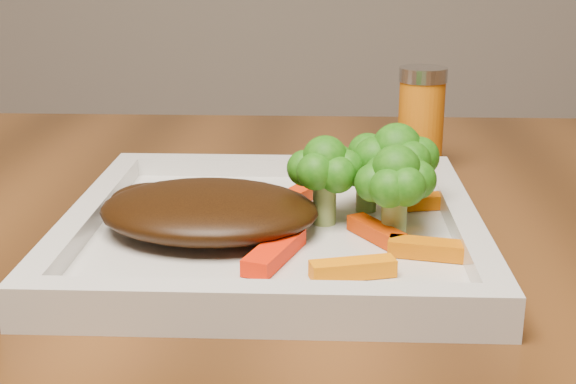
{
  "coord_description": "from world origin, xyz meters",
  "views": [
    {
      "loc": [
        -0.08,
        -0.45,
        0.95
      ],
      "look_at": [
        -0.1,
        0.06,
        0.79
      ],
      "focal_mm": 50.0,
      "sensor_mm": 36.0,
      "label": 1
    }
  ],
  "objects": [
    {
      "name": "plate",
      "position": [
        -0.11,
        0.06,
        0.76
      ],
      "size": [
        0.27,
        0.27,
        0.01
      ],
      "primitive_type": "cube",
      "color": "silver",
      "rests_on": "dining_table"
    },
    {
      "name": "steak",
      "position": [
        -0.15,
        0.05,
        0.78
      ],
      "size": [
        0.15,
        0.12,
        0.03
      ],
      "primitive_type": "ellipsoid",
      "rotation": [
        0.0,
        0.0,
        -0.09
      ],
      "color": "black",
      "rests_on": "plate"
    },
    {
      "name": "broccoli_0",
      "position": [
        -0.05,
        0.09,
        0.8
      ],
      "size": [
        0.06,
        0.06,
        0.07
      ],
      "primitive_type": null,
      "rotation": [
        0.0,
        0.0,
        -0.12
      ],
      "color": "#367213",
      "rests_on": "plate"
    },
    {
      "name": "broccoli_1",
      "position": [
        -0.03,
        0.07,
        0.79
      ],
      "size": [
        0.08,
        0.08,
        0.06
      ],
      "primitive_type": null,
      "rotation": [
        0.0,
        0.0,
        0.21
      ],
      "color": "#2C6D12",
      "rests_on": "plate"
    },
    {
      "name": "broccoli_2",
      "position": [
        -0.03,
        0.04,
        0.79
      ],
      "size": [
        0.07,
        0.07,
        0.06
      ],
      "primitive_type": null,
      "rotation": [
        0.0,
        0.0,
        -0.27
      ],
      "color": "#3A7413",
      "rests_on": "plate"
    },
    {
      "name": "broccoli_3",
      "position": [
        -0.08,
        0.07,
        0.79
      ],
      "size": [
        0.07,
        0.07,
        0.06
      ],
      "primitive_type": null,
      "rotation": [
        0.0,
        0.0,
        -0.17
      ],
      "color": "#116210",
      "rests_on": "plate"
    },
    {
      "name": "carrot_0",
      "position": [
        -0.06,
        -0.02,
        0.77
      ],
      "size": [
        0.05,
        0.03,
        0.01
      ],
      "primitive_type": "cube",
      "rotation": [
        0.0,
        0.0,
        0.26
      ],
      "color": "orange",
      "rests_on": "plate"
    },
    {
      "name": "carrot_1",
      "position": [
        -0.01,
        0.01,
        0.77
      ],
      "size": [
        0.06,
        0.03,
        0.01
      ],
      "primitive_type": "cube",
      "rotation": [
        0.0,
        0.0,
        -0.21
      ],
      "color": "#D16403",
      "rests_on": "plate"
    },
    {
      "name": "carrot_2",
      "position": [
        -0.11,
        -0.0,
        0.77
      ],
      "size": [
        0.04,
        0.07,
        0.01
      ],
      "primitive_type": "cube",
      "rotation": [
        0.0,
        0.0,
        1.23
      ],
      "color": "#FE2004",
      "rests_on": "plate"
    },
    {
      "name": "carrot_3",
      "position": [
        -0.0,
        0.1,
        0.77
      ],
      "size": [
        0.05,
        0.02,
        0.01
      ],
      "primitive_type": "cube",
      "rotation": [
        0.0,
        0.0,
        0.2
      ],
      "color": "#CD5B03",
      "rests_on": "plate"
    },
    {
      "name": "carrot_4",
      "position": [
        -0.09,
        0.12,
        0.77
      ],
      "size": [
        0.04,
        0.05,
        0.01
      ],
      "primitive_type": "cube",
      "rotation": [
        0.0,
        0.0,
        1.08
      ],
      "color": "#EF2F03",
      "rests_on": "plate"
    },
    {
      "name": "carrot_5",
      "position": [
        -0.04,
        0.04,
        0.77
      ],
      "size": [
        0.04,
        0.05,
        0.01
      ],
      "primitive_type": "cube",
      "rotation": [
        0.0,
        0.0,
        -1.01
      ],
      "color": "#CC3403",
      "rests_on": "plate"
    },
    {
      "name": "spice_shaker",
      "position": [
        0.01,
        0.24,
        0.8
      ],
      "size": [
        0.04,
        0.04,
        0.09
      ],
      "primitive_type": "cylinder",
      "rotation": [
        0.0,
        0.0,
        -0.09
      ],
      "color": "#CF680B",
      "rests_on": "dining_table"
    }
  ]
}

